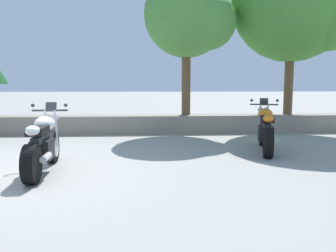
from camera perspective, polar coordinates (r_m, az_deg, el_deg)
name	(u,v)px	position (r m, az deg, el deg)	size (l,w,h in m)	color
ground_plane	(10,173)	(6.54, -24.83, -7.16)	(120.00, 120.00, 0.00)	gray
stone_wall	(71,124)	(11.03, -15.92, 0.25)	(36.00, 0.80, 0.55)	gray
motorcycle_white_near_left	(43,144)	(6.33, -20.06, -2.89)	(0.67, 2.07, 1.18)	black
motorcycle_orange_centre	(266,130)	(8.08, 15.95, -0.65)	(0.84, 2.03, 1.18)	black
leafy_tree_mid_left	(191,17)	(11.10, 3.84, 17.74)	(2.79, 2.65, 4.44)	brown
leafy_tree_mid_right	(299,3)	(11.97, 21.06, 18.56)	(3.96, 3.77, 5.43)	brown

